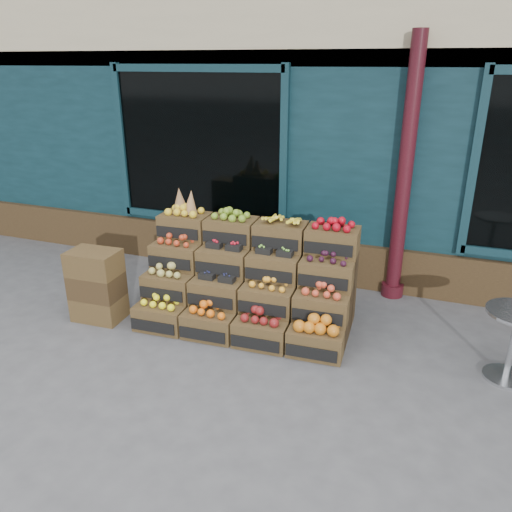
% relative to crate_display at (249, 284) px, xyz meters
% --- Properties ---
extents(ground, '(60.00, 60.00, 0.00)m').
position_rel_crate_display_xyz_m(ground, '(0.32, -0.77, -0.46)').
color(ground, '#48484B').
rests_on(ground, ground).
extents(shop_facade, '(12.00, 6.24, 4.80)m').
position_rel_crate_display_xyz_m(shop_facade, '(0.32, 4.34, 1.94)').
color(shop_facade, '#0D272E').
rests_on(shop_facade, ground).
extents(crate_display, '(2.42, 1.27, 1.48)m').
position_rel_crate_display_xyz_m(crate_display, '(0.00, 0.00, 0.00)').
color(crate_display, '#47351C').
rests_on(crate_display, ground).
extents(spare_crates, '(0.59, 0.42, 0.85)m').
position_rel_crate_display_xyz_m(spare_crates, '(-1.67, -0.59, -0.03)').
color(spare_crates, '#47351C').
rests_on(spare_crates, ground).
extents(shopkeeper, '(0.83, 0.60, 2.12)m').
position_rel_crate_display_xyz_m(shopkeeper, '(-1.78, 1.91, 0.61)').
color(shopkeeper, '#14481B').
rests_on(shopkeeper, ground).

